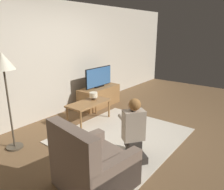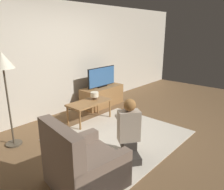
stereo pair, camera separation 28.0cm
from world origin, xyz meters
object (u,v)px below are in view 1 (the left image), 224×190
object	(u,v)px
tv	(99,77)
floor_lamp	(4,68)
coffee_table	(89,104)
armchair	(92,167)
person_kneeling	(134,127)
table_lamp	(94,95)

from	to	relation	value
tv	floor_lamp	distance (m)	2.64
coffee_table	armchair	size ratio (longest dim) A/B	1.01
person_kneeling	floor_lamp	bearing A→B (deg)	-22.03
coffee_table	table_lamp	distance (m)	0.25
coffee_table	floor_lamp	world-z (taller)	floor_lamp
coffee_table	tv	bearing A→B (deg)	29.35
tv	floor_lamp	world-z (taller)	floor_lamp
floor_lamp	person_kneeling	bearing A→B (deg)	-58.11
coffee_table	armchair	world-z (taller)	armchair
armchair	tv	bearing A→B (deg)	-41.96
tv	armchair	size ratio (longest dim) A/B	0.98
person_kneeling	table_lamp	distance (m)	1.70
tv	table_lamp	bearing A→B (deg)	-146.57
tv	person_kneeling	size ratio (longest dim) A/B	1.00
coffee_table	armchair	xyz separation A→B (m)	(-1.50, -1.49, -0.12)
coffee_table	table_lamp	bearing A→B (deg)	11.31
armchair	table_lamp	xyz separation A→B (m)	(1.70, 1.53, 0.27)
coffee_table	table_lamp	world-z (taller)	table_lamp
floor_lamp	armchair	size ratio (longest dim) A/B	1.70
table_lamp	armchair	bearing A→B (deg)	-137.96
armchair	coffee_table	bearing A→B (deg)	-36.72
floor_lamp	person_kneeling	distance (m)	2.24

